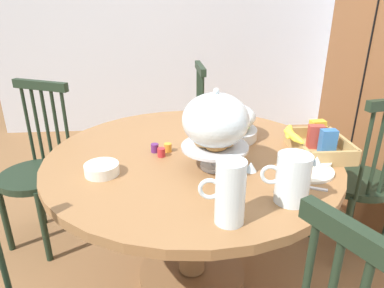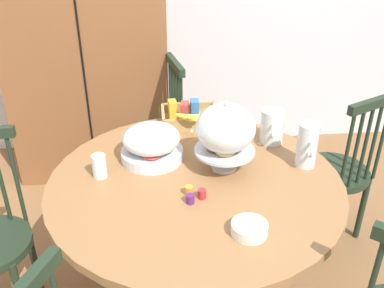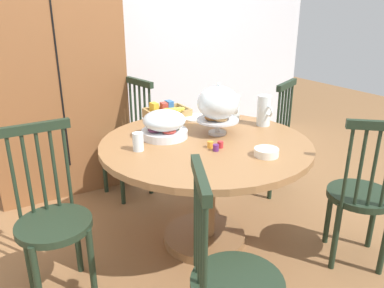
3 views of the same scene
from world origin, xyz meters
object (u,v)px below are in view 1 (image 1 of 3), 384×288
(fruit_platter_covered, at_px, (228,122))
(windsor_chair_far_side, at_px, (360,183))
(windsor_chair_host_seat, at_px, (182,135))
(pastry_stand_with_dome, at_px, (215,124))
(dining_table, at_px, (192,189))
(cereal_bowl, at_px, (102,169))
(milk_pitcher, at_px, (230,195))
(china_plate_large, at_px, (306,170))
(china_plate_small, at_px, (314,160))
(windsor_chair_near_window, at_px, (38,174))
(orange_juice_pitcher, at_px, (292,181))
(drinking_glass, at_px, (197,114))
(cereal_basket, at_px, (316,143))

(fruit_platter_covered, bearing_deg, windsor_chair_far_side, 87.89)
(windsor_chair_host_seat, bearing_deg, pastry_stand_with_dome, 4.14)
(dining_table, distance_m, cereal_bowl, 0.47)
(milk_pitcher, xyz_separation_m, china_plate_large, (-0.32, 0.38, -0.09))
(dining_table, xyz_separation_m, china_plate_small, (0.14, 0.52, 0.20))
(windsor_chair_near_window, bearing_deg, pastry_stand_with_dome, 59.47)
(pastry_stand_with_dome, relative_size, orange_juice_pitcher, 1.72)
(china_plate_small, height_order, drinking_glass, drinking_glass)
(china_plate_large, height_order, china_plate_small, china_plate_small)
(fruit_platter_covered, relative_size, orange_juice_pitcher, 1.50)
(dining_table, bearing_deg, windsor_chair_near_window, -115.65)
(windsor_chair_host_seat, xyz_separation_m, cereal_bowl, (1.13, -0.38, 0.31))
(pastry_stand_with_dome, relative_size, fruit_platter_covered, 1.15)
(windsor_chair_near_window, relative_size, drinking_glass, 8.86)
(windsor_chair_far_side, bearing_deg, dining_table, -80.35)
(windsor_chair_host_seat, distance_m, pastry_stand_with_dome, 1.21)
(pastry_stand_with_dome, distance_m, cereal_bowl, 0.50)
(windsor_chair_host_seat, bearing_deg, drinking_glass, 6.73)
(fruit_platter_covered, bearing_deg, dining_table, -46.25)
(windsor_chair_far_side, bearing_deg, cereal_bowl, -76.17)
(windsor_chair_host_seat, distance_m, fruit_platter_covered, 0.88)
(dining_table, relative_size, china_plate_large, 6.05)
(windsor_chair_far_side, relative_size, china_plate_large, 4.43)
(dining_table, distance_m, cereal_basket, 0.62)
(fruit_platter_covered, height_order, china_plate_large, fruit_platter_covered)
(dining_table, relative_size, cereal_basket, 4.21)
(windsor_chair_near_window, distance_m, cereal_bowl, 0.82)
(china_plate_small, xyz_separation_m, cereal_bowl, (0.02, -0.90, 0.01))
(cereal_bowl, bearing_deg, fruit_platter_covered, 121.55)
(windsor_chair_host_seat, bearing_deg, windsor_chair_near_window, -57.91)
(orange_juice_pitcher, relative_size, drinking_glass, 1.82)
(windsor_chair_host_seat, bearing_deg, dining_table, -0.16)
(windsor_chair_host_seat, bearing_deg, cereal_basket, 30.24)
(windsor_chair_host_seat, bearing_deg, fruit_platter_covered, 14.12)
(windsor_chair_near_window, bearing_deg, windsor_chair_far_side, 82.00)
(windsor_chair_near_window, bearing_deg, cereal_bowl, 39.89)
(windsor_chair_near_window, relative_size, pastry_stand_with_dome, 2.83)
(windsor_chair_near_window, distance_m, china_plate_large, 1.50)
(windsor_chair_far_side, bearing_deg, china_plate_large, -52.82)
(windsor_chair_near_window, bearing_deg, china_plate_large, 64.63)
(windsor_chair_host_seat, xyz_separation_m, fruit_platter_covered, (0.78, 0.20, 0.37))
(china_plate_small, bearing_deg, cereal_bowl, -88.55)
(fruit_platter_covered, bearing_deg, windsor_chair_near_window, -102.07)
(pastry_stand_with_dome, height_order, cereal_basket, pastry_stand_with_dome)
(milk_pitcher, height_order, china_plate_large, milk_pitcher)
(china_plate_large, distance_m, drinking_glass, 0.75)
(windsor_chair_near_window, xyz_separation_m, pastry_stand_with_dome, (0.56, 0.95, 0.48))
(windsor_chair_far_side, xyz_separation_m, drinking_glass, (-0.27, -0.89, 0.34))
(dining_table, xyz_separation_m, cereal_bowl, (0.17, -0.38, 0.21))
(windsor_chair_near_window, xyz_separation_m, windsor_chair_far_side, (0.26, 1.82, 0.00))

